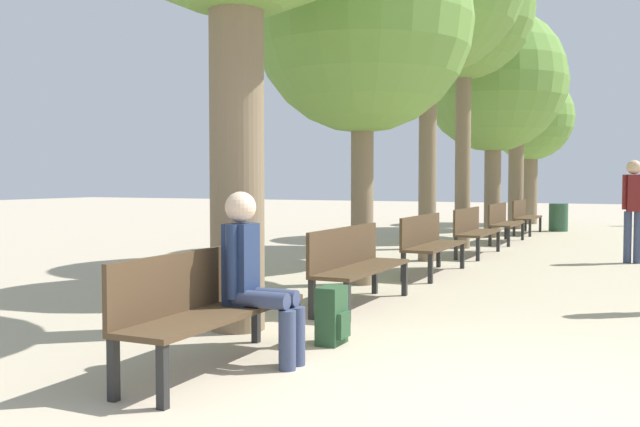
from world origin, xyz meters
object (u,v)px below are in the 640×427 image
tree_row_5 (517,85)px  backpack (332,316)px  tree_row_6 (530,119)px  person_seated (254,273)px  bench_row_4 (503,220)px  bench_row_5 (524,214)px  bench_row_2 (429,240)px  tree_row_4 (494,81)px  tree_row_1 (363,24)px  trash_bin (558,217)px  bench_row_0 (206,301)px  pedestrian_near (633,204)px  bench_row_1 (355,260)px  tree_row_3 (464,12)px  bench_row_3 (473,228)px

tree_row_5 → backpack: size_ratio=11.26×
tree_row_6 → person_seated: bearing=-87.7°
bench_row_4 → bench_row_5: (0.00, 2.92, 0.00)m
bench_row_2 → tree_row_4: tree_row_4 is taller
tree_row_1 → tree_row_5: 12.00m
tree_row_1 → tree_row_4: tree_row_4 is taller
trash_bin → backpack: bearing=-90.7°
tree_row_4 → person_seated: size_ratio=4.22×
bench_row_5 → person_seated: (0.24, -14.32, 0.18)m
bench_row_0 → bench_row_4: size_ratio=1.00×
bench_row_0 → tree_row_1: 5.40m
bench_row_5 → tree_row_4: size_ratio=0.34×
bench_row_5 → backpack: (0.53, -13.50, -0.27)m
tree_row_5 → pedestrian_near: tree_row_5 is taller
bench_row_0 → person_seated: bearing=51.6°
bench_row_1 → pedestrian_near: pedestrian_near is taller
person_seated → trash_bin: bearing=88.3°
bench_row_1 → trash_bin: bench_row_1 is taller
bench_row_4 → tree_row_4: size_ratio=0.34×
bench_row_0 → tree_row_3: size_ratio=0.30×
pedestrian_near → bench_row_2: bearing=-134.0°
tree_row_3 → bench_row_4: bearing=71.6°
person_seated → backpack: bearing=70.5°
tree_row_5 → trash_bin: 3.94m
bench_row_1 → bench_row_5: 11.69m
bench_row_3 → tree_row_6: size_ratio=0.40×
bench_row_3 → person_seated: 8.48m
bench_row_0 → backpack: bench_row_0 is taller
tree_row_4 → tree_row_5: 3.33m
bench_row_3 → trash_bin: 7.26m
bench_row_5 → trash_bin: (0.70, 1.38, -0.13)m
tree_row_5 → person_seated: size_ratio=4.24×
bench_row_4 → backpack: bench_row_4 is taller
bench_row_4 → pedestrian_near: size_ratio=1.09×
bench_row_4 → tree_row_1: 7.81m
bench_row_3 → tree_row_5: bearing=93.9°
bench_row_5 → bench_row_3: bearing=-90.0°
person_seated → trash_bin: (0.46, 15.70, -0.32)m
bench_row_1 → tree_row_4: 10.76m
bench_row_1 → bench_row_4: (0.00, 8.77, 0.00)m
bench_row_4 → pedestrian_near: 4.10m
tree_row_3 → pedestrian_near: 5.22m
bench_row_1 → pedestrian_near: size_ratio=1.09×
tree_row_3 → tree_row_6: size_ratio=1.33×
bench_row_0 → bench_row_1: same height
bench_row_3 → bench_row_4: size_ratio=1.00×
bench_row_2 → tree_row_3: 6.08m
bench_row_3 → tree_row_1: 5.23m
bench_row_1 → backpack: size_ratio=3.81×
bench_row_2 → tree_row_4: bearing=94.1°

